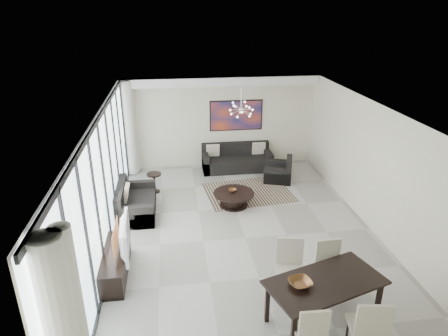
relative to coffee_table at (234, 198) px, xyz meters
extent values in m
cube|color=#A8A39B|center=(0.02, -1.60, -0.20)|extent=(6.00, 9.00, 0.02)
cube|color=white|center=(0.02, -1.60, 2.68)|extent=(6.00, 9.00, 0.02)
cube|color=beige|center=(0.02, 2.89, 1.24)|extent=(6.00, 0.02, 2.90)
cube|color=beige|center=(3.01, -1.60, 1.24)|extent=(0.02, 9.00, 2.90)
cube|color=silver|center=(-2.96, -1.60, 1.24)|extent=(0.01, 8.95, 2.85)
cube|color=black|center=(-2.92, -1.60, 2.64)|extent=(0.04, 8.95, 0.10)
cube|color=black|center=(-2.92, -1.60, -0.18)|extent=(0.04, 8.95, 0.06)
cube|color=black|center=(-2.92, -4.60, 1.24)|extent=(0.04, 0.05, 2.88)
cube|color=black|center=(-2.92, -3.60, 1.24)|extent=(0.04, 0.05, 2.88)
cube|color=black|center=(-2.92, -2.60, 1.24)|extent=(0.04, 0.05, 2.88)
cube|color=black|center=(-2.92, -1.60, 1.24)|extent=(0.04, 0.05, 2.88)
cube|color=black|center=(-2.92, -0.60, 1.24)|extent=(0.04, 0.05, 2.88)
cube|color=black|center=(-2.92, 0.40, 1.24)|extent=(0.04, 0.05, 2.88)
cube|color=black|center=(-2.92, 1.40, 1.24)|extent=(0.04, 0.05, 2.88)
cube|color=black|center=(-2.92, 2.40, 1.24)|extent=(0.04, 0.05, 2.88)
cylinder|color=beige|center=(-2.78, 2.55, 1.24)|extent=(0.36, 0.36, 2.85)
cube|color=white|center=(0.02, 2.70, 2.56)|extent=(5.98, 0.40, 0.26)
cube|color=#C6431B|center=(0.52, 2.87, 1.44)|extent=(1.68, 0.04, 0.98)
cylinder|color=silver|center=(0.32, 0.90, 2.41)|extent=(0.02, 0.02, 0.55)
sphere|color=silver|center=(0.32, 0.90, 2.14)|extent=(0.12, 0.12, 0.12)
cube|color=black|center=(0.52, 0.71, -0.21)|extent=(2.50, 2.03, 0.01)
cylinder|color=black|center=(0.00, 0.00, 0.14)|extent=(1.07, 1.07, 0.04)
cylinder|color=black|center=(0.00, 0.00, -0.05)|extent=(0.47, 0.47, 0.33)
cylinder|color=black|center=(0.00, 0.00, -0.20)|extent=(0.75, 0.75, 0.03)
imported|color=brown|center=(-0.02, 0.06, 0.20)|extent=(0.26, 0.26, 0.07)
cube|color=black|center=(0.49, 2.42, -0.01)|extent=(2.18, 0.89, 0.40)
cube|color=black|center=(0.49, 2.78, 0.38)|extent=(2.18, 0.18, 0.40)
cube|color=black|center=(-0.51, 2.42, 0.08)|extent=(0.18, 0.89, 0.58)
cube|color=black|center=(1.49, 2.42, 0.08)|extent=(0.18, 0.89, 0.58)
cube|color=black|center=(-2.48, -0.12, -0.01)|extent=(0.90, 1.60, 0.40)
cube|color=black|center=(-2.84, -0.12, 0.39)|extent=(0.18, 1.60, 0.40)
cube|color=black|center=(-2.48, -0.83, 0.08)|extent=(0.90, 0.18, 0.58)
cube|color=black|center=(-2.48, 0.59, 0.08)|extent=(0.90, 0.18, 0.58)
cube|color=black|center=(1.57, 1.45, -0.03)|extent=(1.01, 1.04, 0.35)
cube|color=black|center=(1.87, 1.35, 0.32)|extent=(0.40, 0.85, 0.35)
cube|color=black|center=(1.67, 1.77, 0.04)|extent=(0.80, 0.39, 0.51)
cube|color=black|center=(1.47, 1.13, 0.04)|extent=(0.80, 0.39, 0.51)
cylinder|color=black|center=(-2.07, 1.11, 0.33)|extent=(0.41, 0.41, 0.04)
cylinder|color=black|center=(-2.07, 1.11, 0.05)|extent=(0.06, 0.06, 0.51)
cylinder|color=black|center=(-2.07, 1.11, -0.20)|extent=(0.28, 0.28, 0.03)
cube|color=black|center=(-2.74, -2.53, 0.04)|extent=(0.45, 1.61, 0.50)
imported|color=gray|center=(-2.58, -2.54, 0.63)|extent=(0.23, 1.17, 0.67)
cube|color=black|center=(0.82, -4.25, 0.56)|extent=(2.11, 1.49, 0.04)
cube|color=black|center=(0.13, -4.86, 0.16)|extent=(0.07, 0.07, 0.75)
cube|color=black|center=(-0.10, -4.15, 0.16)|extent=(0.07, 0.07, 0.75)
cube|color=black|center=(1.74, -4.34, 0.16)|extent=(0.07, 0.07, 0.75)
cube|color=black|center=(1.51, -3.64, 0.16)|extent=(0.07, 0.07, 0.75)
cube|color=#BDB09D|center=(0.35, -4.87, 0.23)|extent=(0.46, 0.46, 0.06)
cube|color=#BDB09D|center=(0.35, -5.06, 0.48)|extent=(0.45, 0.06, 0.54)
cylinder|color=black|center=(0.18, -4.69, 0.00)|extent=(0.04, 0.04, 0.42)
cube|color=#BDB09D|center=(1.19, -5.00, 0.30)|extent=(0.59, 0.59, 0.07)
cube|color=#BDB09D|center=(1.15, -5.22, 0.59)|extent=(0.51, 0.14, 0.62)
cylinder|color=black|center=(1.03, -4.77, 0.03)|extent=(0.04, 0.04, 0.48)
cube|color=#BDB09D|center=(0.45, -3.55, 0.28)|extent=(0.58, 0.58, 0.06)
cube|color=#BDB09D|center=(0.49, -3.34, 0.55)|extent=(0.49, 0.15, 0.59)
cylinder|color=black|center=(0.60, -3.77, 0.02)|extent=(0.04, 0.04, 0.46)
cylinder|color=black|center=(0.30, -3.32, 0.02)|extent=(0.04, 0.04, 0.46)
cube|color=#BDB09D|center=(1.19, -3.63, 0.26)|extent=(0.49, 0.49, 0.06)
cube|color=#BDB09D|center=(1.18, -3.42, 0.52)|extent=(0.47, 0.07, 0.57)
cylinder|color=black|center=(1.38, -3.80, 0.01)|extent=(0.04, 0.04, 0.44)
cylinder|color=black|center=(1.00, -3.45, 0.01)|extent=(0.04, 0.04, 0.44)
imported|color=brown|center=(0.38, -4.29, 0.63)|extent=(0.42, 0.42, 0.09)
camera|label=1|loc=(-1.50, -9.21, 4.73)|focal=32.00mm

